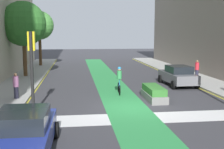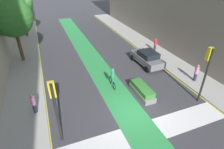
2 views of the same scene
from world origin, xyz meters
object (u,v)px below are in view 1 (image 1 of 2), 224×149
(traffic_signal_near_left, at_px, (32,56))
(street_tree_far, at_px, (39,26))
(car_blue_left_near, at_px, (24,132))
(pedestrian_sidewalk_left_a, at_px, (16,86))
(median_planter, at_px, (154,93))
(pedestrian_sidewalk_right_a, at_px, (197,69))
(cyclist_in_lane, at_px, (119,80))
(car_grey_right_far, at_px, (178,75))
(street_tree_near, at_px, (23,24))

(traffic_signal_near_left, relative_size, street_tree_far, 0.63)
(car_blue_left_near, bearing_deg, traffic_signal_near_left, 94.59)
(pedestrian_sidewalk_left_a, bearing_deg, median_planter, -5.75)
(pedestrian_sidewalk_right_a, bearing_deg, cyclist_in_lane, -145.90)
(pedestrian_sidewalk_right_a, distance_m, street_tree_far, 19.61)
(car_blue_left_near, bearing_deg, pedestrian_sidewalk_left_a, 102.65)
(car_grey_right_far, relative_size, street_tree_far, 0.65)
(traffic_signal_near_left, height_order, pedestrian_sidewalk_left_a, traffic_signal_near_left)
(traffic_signal_near_left, bearing_deg, median_planter, 16.87)
(cyclist_in_lane, height_order, pedestrian_sidewalk_left_a, cyclist_in_lane)
(cyclist_in_lane, bearing_deg, traffic_signal_near_left, -141.00)
(street_tree_near, bearing_deg, pedestrian_sidewalk_right_a, -11.78)
(pedestrian_sidewalk_right_a, relative_size, street_tree_far, 0.24)
(car_grey_right_far, bearing_deg, street_tree_near, 154.82)
(car_blue_left_near, xyz_separation_m, median_planter, (6.48, 7.36, -0.40))
(car_blue_left_near, distance_m, median_planter, 9.81)
(street_tree_near, xyz_separation_m, street_tree_far, (0.36, 8.94, 0.08))
(car_grey_right_far, relative_size, street_tree_near, 0.63)
(street_tree_near, bearing_deg, cyclist_in_lane, -48.35)
(pedestrian_sidewalk_left_a, relative_size, median_planter, 0.55)
(cyclist_in_lane, bearing_deg, median_planter, -47.34)
(pedestrian_sidewalk_left_a, xyz_separation_m, street_tree_far, (-0.66, 18.53, 4.04))
(pedestrian_sidewalk_right_a, distance_m, pedestrian_sidewalk_left_a, 15.60)
(cyclist_in_lane, bearing_deg, car_grey_right_far, 26.86)
(street_tree_near, height_order, street_tree_far, street_tree_near)
(pedestrian_sidewalk_left_a, xyz_separation_m, median_planter, (8.32, -0.84, -0.53))
(traffic_signal_near_left, bearing_deg, street_tree_far, 95.52)
(pedestrian_sidewalk_right_a, distance_m, street_tree_near, 16.07)
(street_tree_far, height_order, median_planter, street_tree_far)
(cyclist_in_lane, xyz_separation_m, pedestrian_sidewalk_right_a, (7.75, 5.25, -0.03))
(cyclist_in_lane, distance_m, pedestrian_sidewalk_left_a, 6.58)
(car_grey_right_far, distance_m, pedestrian_sidewalk_left_a, 12.08)
(cyclist_in_lane, xyz_separation_m, street_tree_far, (-7.13, 17.36, 4.01))
(street_tree_near, bearing_deg, pedestrian_sidewalk_left_a, -83.93)
(car_blue_left_near, distance_m, pedestrian_sidewalk_left_a, 8.40)
(car_blue_left_near, xyz_separation_m, pedestrian_sidewalk_left_a, (-1.84, 8.20, 0.13))
(pedestrian_sidewalk_left_a, bearing_deg, traffic_signal_near_left, -64.21)
(pedestrian_sidewalk_right_a, bearing_deg, car_grey_right_far, -135.26)
(cyclist_in_lane, bearing_deg, street_tree_far, 112.34)
(pedestrian_sidewalk_left_a, height_order, median_planter, pedestrian_sidewalk_left_a)
(pedestrian_sidewalk_left_a, bearing_deg, pedestrian_sidewalk_right_a, 24.26)
(traffic_signal_near_left, distance_m, street_tree_far, 21.66)
(car_blue_left_near, distance_m, cyclist_in_lane, 10.45)
(traffic_signal_near_left, relative_size, pedestrian_sidewalk_right_a, 2.65)
(pedestrian_sidewalk_right_a, relative_size, street_tree_near, 0.23)
(traffic_signal_near_left, xyz_separation_m, median_planter, (6.90, 2.09, -2.51))
(pedestrian_sidewalk_right_a, xyz_separation_m, street_tree_far, (-14.88, 12.12, 4.04))
(pedestrian_sidewalk_left_a, bearing_deg, street_tree_far, 92.04)
(car_blue_left_near, height_order, pedestrian_sidewalk_right_a, pedestrian_sidewalk_right_a)
(cyclist_in_lane, relative_size, pedestrian_sidewalk_left_a, 1.19)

